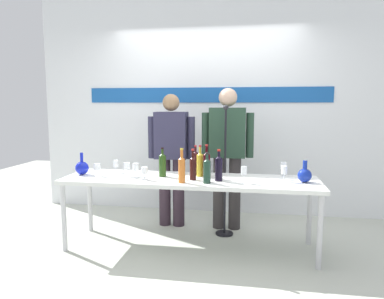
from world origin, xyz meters
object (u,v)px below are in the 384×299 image
Objects in this scene: decanter_blue_left at (82,168)px; wine_glass_right_1 at (284,170)px; display_table at (190,183)px; wine_glass_right_2 at (244,171)px; wine_bottle_5 at (182,168)px; wine_bottle_6 at (193,167)px; wine_glass_right_0 at (283,166)px; presenter_left at (171,152)px; wine_glass_left_0 at (136,167)px; wine_bottle_2 at (207,164)px; microphone_stand at (225,193)px; wine_bottle_1 at (200,163)px; wine_glass_left_1 at (136,167)px; wine_bottle_3 at (162,164)px; decanter_blue_right at (305,175)px; wine_glass_left_2 at (145,171)px; wine_bottle_7 at (196,162)px; presenter_right at (227,149)px; wine_bottle_4 at (207,170)px; wine_glass_left_4 at (127,166)px; wine_glass_left_5 at (97,167)px; wine_glass_left_3 at (116,164)px; wine_bottle_0 at (219,167)px.

decanter_blue_left reaches higher than wine_glass_right_1.
wine_glass_right_2 is (0.55, -0.13, 0.17)m from display_table.
wine_bottle_5 reaches higher than wine_bottle_6.
wine_bottle_5 is 1.11m from wine_glass_right_0.
presenter_left is 0.76m from wine_glass_left_0.
wine_bottle_2 reaches higher than wine_bottle_5.
wine_glass_left_0 is 0.10× the size of microphone_stand.
presenter_left reaches higher than wine_bottle_1.
display_table is at bearing -2.27° from wine_glass_left_1.
wine_glass_right_1 is (1.22, -0.05, -0.02)m from wine_bottle_3.
decanter_blue_right is 1.04m from wine_bottle_1.
wine_bottle_1 is 2.51× the size of wine_glass_left_2.
presenter_right is at bearing 55.36° from wine_bottle_7.
wine_bottle_4 is 2.27× the size of wine_glass_left_2.
wine_glass_left_0 is (-0.20, -0.73, -0.06)m from presenter_left.
wine_glass_left_0 is (-0.74, 0.11, -0.02)m from wine_bottle_4.
wine_bottle_4 is at bearing -147.20° from wine_glass_right_0.
wine_bottle_4 is (-0.13, -0.84, -0.09)m from presenter_right.
display_table is 8.74× the size of wine_bottle_4.
wine_bottle_5 is at bearing -17.33° from wine_glass_left_4.
wine_glass_left_5 is at bearing 176.62° from wine_glass_right_2.
presenter_right is at bearing 73.60° from wine_bottle_2.
wine_bottle_7 reaches higher than wine_glass_left_2.
wine_glass_left_5 is at bearing -171.73° from wine_glass_left_1.
display_table is 8.23× the size of wine_bottle_7.
wine_glass_right_0 is (1.49, 0.37, -0.01)m from wine_glass_left_0.
wine_glass_left_4 is (0.20, -0.19, 0.01)m from wine_glass_left_3.
presenter_left is 5.41× the size of wine_bottle_4.
wine_glass_left_3 is at bearing 150.96° from wine_glass_left_1.
wine_bottle_1 is (0.09, 0.12, 0.19)m from display_table.
presenter_left is at bearing 38.01° from decanter_blue_left.
decanter_blue_right is 0.96m from microphone_stand.
decanter_blue_right is 1.11m from wine_bottle_7.
wine_glass_right_2 is at bearing -12.15° from wine_bottle_0.
wine_bottle_0 is 2.39× the size of wine_glass_left_2.
wine_glass_left_5 is (-1.07, -0.16, -0.04)m from wine_bottle_1.
presenter_left is 12.06× the size of wine_glass_left_1.
wine_glass_right_0 is at bearing 7.72° from decanter_blue_left.
decanter_blue_left is 0.59m from wine_glass_left_1.
wine_bottle_2 reaches higher than wine_bottle_1.
wine_bottle_2 is 1.15m from wine_glass_left_5.
wine_glass_left_3 is 1.26m from microphone_stand.
wine_glass_right_2 is at bearing -4.33° from decanter_blue_left.
presenter_left is 0.94m from wine_glass_left_5.
wine_bottle_1 reaches higher than display_table.
wine_glass_right_0 is at bearing 29.40° from wine_bottle_0.
wine_bottle_1 reaches higher than wine_bottle_7.
decanter_blue_right is at bearing -6.59° from wine_bottle_1.
presenter_left reaches higher than wine_bottle_7.
wine_glass_left_0 is 1.06× the size of wine_glass_right_0.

